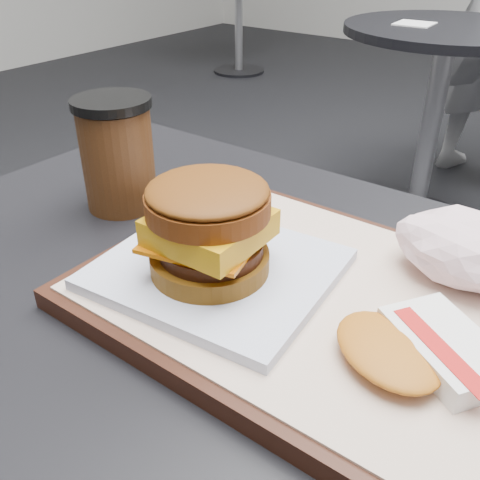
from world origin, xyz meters
name	(u,v)px	position (x,y,z in m)	size (l,w,h in m)	color
customer_table	(233,446)	(0.00, 0.00, 0.58)	(0.80, 0.60, 0.77)	#A5A5AA
serving_tray	(315,299)	(0.06, 0.04, 0.78)	(0.38, 0.28, 0.02)	black
breakfast_sandwich	(212,238)	(-0.02, 0.00, 0.83)	(0.21, 0.19, 0.09)	white
hash_brown	(420,348)	(0.16, 0.01, 0.80)	(0.14, 0.13, 0.02)	white
crumpled_wrapper	(469,249)	(0.15, 0.13, 0.82)	(0.12, 0.10, 0.05)	white
coffee_cup	(117,154)	(-0.21, 0.07, 0.83)	(0.08, 0.08, 0.12)	#42230F
neighbor_table	(439,85)	(-0.35, 1.65, 0.55)	(0.70, 0.70, 0.75)	black
napkin	(415,24)	(-0.45, 1.59, 0.75)	(0.12, 0.12, 0.00)	white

